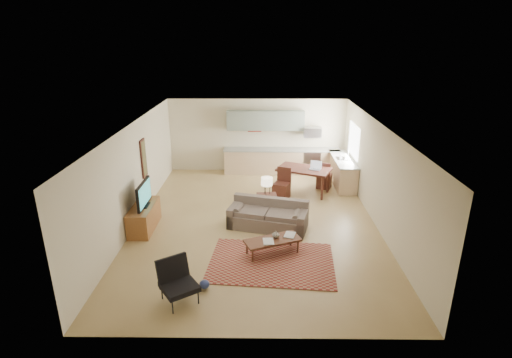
{
  "coord_description": "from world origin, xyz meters",
  "views": [
    {
      "loc": [
        0.12,
        -9.96,
        4.87
      ],
      "look_at": [
        0.0,
        0.3,
        1.15
      ],
      "focal_mm": 28.0,
      "sensor_mm": 36.0,
      "label": 1
    }
  ],
  "objects_px": {
    "armchair": "(179,283)",
    "tv_credenza": "(144,217)",
    "sofa": "(268,215)",
    "console_table": "(267,205)",
    "coffee_table": "(272,247)",
    "dining_table": "(304,181)"
  },
  "relations": [
    {
      "from": "armchair",
      "to": "tv_credenza",
      "type": "xyz_separation_m",
      "value": [
        -1.53,
        3.08,
        -0.09
      ]
    },
    {
      "from": "armchair",
      "to": "console_table",
      "type": "relative_size",
      "value": 1.29
    },
    {
      "from": "coffee_table",
      "to": "armchair",
      "type": "bearing_deg",
      "value": -157.72
    },
    {
      "from": "coffee_table",
      "to": "console_table",
      "type": "relative_size",
      "value": 2.02
    },
    {
      "from": "armchair",
      "to": "tv_credenza",
      "type": "height_order",
      "value": "armchair"
    },
    {
      "from": "coffee_table",
      "to": "tv_credenza",
      "type": "bearing_deg",
      "value": 136.96
    },
    {
      "from": "sofa",
      "to": "console_table",
      "type": "distance_m",
      "value": 0.76
    },
    {
      "from": "console_table",
      "to": "dining_table",
      "type": "xyz_separation_m",
      "value": [
        1.23,
        1.78,
        0.09
      ]
    },
    {
      "from": "sofa",
      "to": "coffee_table",
      "type": "relative_size",
      "value": 1.65
    },
    {
      "from": "console_table",
      "to": "dining_table",
      "type": "bearing_deg",
      "value": 51.26
    },
    {
      "from": "sofa",
      "to": "dining_table",
      "type": "xyz_separation_m",
      "value": [
        1.2,
        2.53,
        0.04
      ]
    },
    {
      "from": "sofa",
      "to": "dining_table",
      "type": "bearing_deg",
      "value": 79.45
    },
    {
      "from": "armchair",
      "to": "console_table",
      "type": "xyz_separation_m",
      "value": [
        1.72,
        3.93,
        -0.09
      ]
    },
    {
      "from": "armchair",
      "to": "tv_credenza",
      "type": "bearing_deg",
      "value": 81.85
    },
    {
      "from": "sofa",
      "to": "tv_credenza",
      "type": "bearing_deg",
      "value": -163.64
    },
    {
      "from": "coffee_table",
      "to": "sofa",
      "type": "bearing_deg",
      "value": 71.39
    },
    {
      "from": "coffee_table",
      "to": "console_table",
      "type": "distance_m",
      "value": 2.14
    },
    {
      "from": "console_table",
      "to": "tv_credenza",
      "type": "bearing_deg",
      "value": -169.49
    },
    {
      "from": "sofa",
      "to": "armchair",
      "type": "distance_m",
      "value": 3.62
    },
    {
      "from": "coffee_table",
      "to": "console_table",
      "type": "bearing_deg",
      "value": 70.8
    },
    {
      "from": "armchair",
      "to": "tv_credenza",
      "type": "relative_size",
      "value": 0.59
    },
    {
      "from": "sofa",
      "to": "console_table",
      "type": "bearing_deg",
      "value": 106.67
    }
  ]
}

